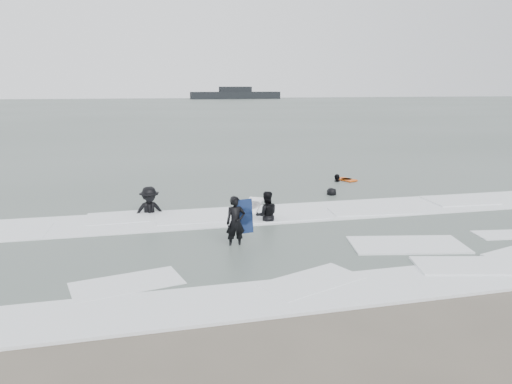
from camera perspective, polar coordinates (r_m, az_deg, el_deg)
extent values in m
plane|color=brown|center=(11.61, 5.76, -10.42)|extent=(320.00, 320.00, 0.00)
plane|color=#47544C|center=(90.30, -11.13, 9.15)|extent=(320.00, 320.00, 0.00)
imported|color=black|center=(14.00, -2.33, -6.37)|extent=(0.55, 0.37, 1.49)
imported|color=black|center=(16.41, 1.18, -3.57)|extent=(0.84, 0.69, 1.62)
imported|color=black|center=(17.74, -12.02, -2.63)|extent=(1.33, 0.94, 1.87)
imported|color=black|center=(23.45, 9.25, 1.07)|extent=(0.89, 0.94, 1.56)
imported|color=black|center=(20.55, 8.62, -0.48)|extent=(0.82, 0.63, 1.50)
cube|color=white|center=(11.08, 6.79, -11.40)|extent=(30.03, 2.32, 0.07)
cube|color=white|center=(17.09, -0.77, -2.78)|extent=(30.00, 2.60, 0.09)
cube|color=black|center=(161.15, -2.37, 10.98)|extent=(28.26, 5.05, 2.22)
cube|color=black|center=(161.12, -2.38, 11.66)|extent=(10.09, 3.03, 1.61)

